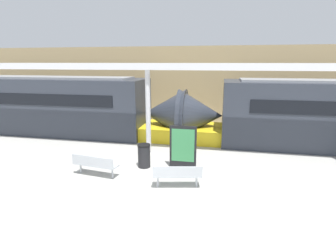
# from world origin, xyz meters

# --- Properties ---
(ground_plane) EXTENTS (60.00, 60.00, 0.00)m
(ground_plane) POSITION_xyz_m (0.00, 0.00, 0.00)
(ground_plane) COLOR #B2AFA8
(station_wall) EXTENTS (56.00, 0.20, 5.00)m
(station_wall) POSITION_xyz_m (0.00, 10.79, 2.50)
(station_wall) COLOR tan
(station_wall) RESTS_ON ground_plane
(train_right) EXTENTS (17.76, 2.93, 3.20)m
(train_right) POSITION_xyz_m (-8.51, 6.71, 1.53)
(train_right) COLOR #2D333D
(train_right) RESTS_ON ground_plane
(bench_near) EXTENTS (1.64, 0.75, 0.79)m
(bench_near) POSITION_xyz_m (0.94, 1.04, 0.48)
(bench_near) COLOR #ADB2B7
(bench_near) RESTS_ON ground_plane
(bench_far) EXTENTS (1.72, 0.66, 0.79)m
(bench_far) POSITION_xyz_m (-2.09, 1.34, 0.48)
(bench_far) COLOR #ADB2B7
(bench_far) RESTS_ON ground_plane
(trash_bin) EXTENTS (0.50, 0.50, 0.92)m
(trash_bin) POSITION_xyz_m (-0.61, 2.53, 0.46)
(trash_bin) COLOR black
(trash_bin) RESTS_ON ground_plane
(poster_board) EXTENTS (1.02, 0.07, 1.68)m
(poster_board) POSITION_xyz_m (0.88, 2.71, 0.85)
(poster_board) COLOR black
(poster_board) RESTS_ON ground_plane
(support_column_near) EXTENTS (0.22, 0.22, 3.67)m
(support_column_near) POSITION_xyz_m (-0.89, 4.20, 1.84)
(support_column_near) COLOR silver
(support_column_near) RESTS_ON ground_plane
(canopy_beam) EXTENTS (28.00, 0.60, 0.28)m
(canopy_beam) POSITION_xyz_m (-0.89, 4.20, 3.81)
(canopy_beam) COLOR silver
(canopy_beam) RESTS_ON support_column_near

